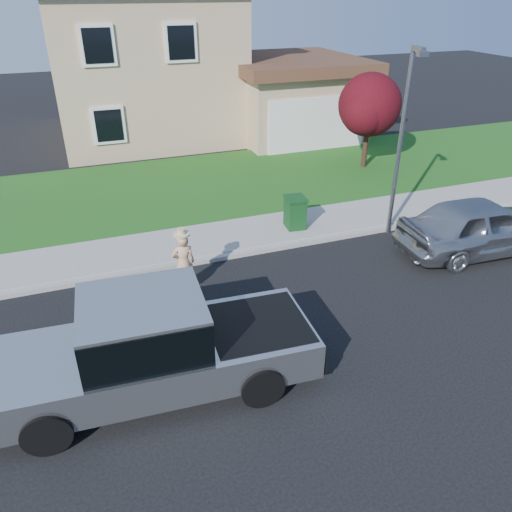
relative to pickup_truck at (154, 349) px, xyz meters
The scene contains 11 objects.
ground 3.38m from the pickup_truck, 25.96° to the left, with size 80.00×80.00×0.00m, color black.
curb 5.90m from the pickup_truck, 47.77° to the left, with size 40.00×0.20×0.12m, color gray.
sidewalk 6.75m from the pickup_truck, 54.11° to the left, with size 40.00×2.00×0.15m, color gray.
lawn 10.71m from the pickup_truck, 68.42° to the left, with size 40.00×7.00×0.10m, color #1A4714.
house 18.44m from the pickup_truck, 76.61° to the left, with size 14.00×11.30×6.85m.
pickup_truck is the anchor object (origin of this frame).
woman 3.38m from the pickup_truck, 67.97° to the left, with size 0.57×0.41×1.68m.
sedan 9.69m from the pickup_truck, 13.50° to the left, with size 1.87×4.65×1.59m, color #A2A5A9.
ornamental_tree 14.13m from the pickup_truck, 43.26° to the left, with size 2.67×2.41×3.66m.
trash_bin 7.35m from the pickup_truck, 45.44° to the left, with size 0.65×0.73×0.96m.
street_lamp 9.05m from the pickup_truck, 27.89° to the left, with size 0.30×0.69×5.28m.
Camera 1 is at (-3.65, -8.66, 6.66)m, focal length 35.00 mm.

